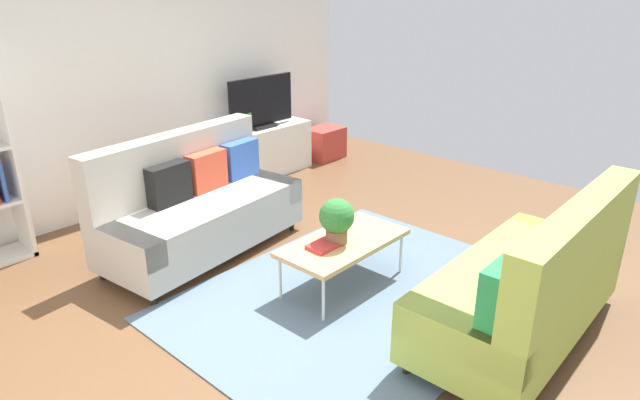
% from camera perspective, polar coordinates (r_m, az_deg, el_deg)
% --- Properties ---
extents(ground_plane, '(7.68, 7.68, 0.00)m').
position_cam_1_polar(ground_plane, '(4.71, 0.02, -8.75)').
color(ground_plane, brown).
extents(wall_far, '(6.40, 0.12, 2.90)m').
position_cam_1_polar(wall_far, '(6.36, -19.43, 12.06)').
color(wall_far, white).
rests_on(wall_far, ground_plane).
extents(area_rug, '(2.90, 2.20, 0.01)m').
position_cam_1_polar(area_rug, '(4.56, 3.90, -9.80)').
color(area_rug, slate).
rests_on(area_rug, ground_plane).
extents(couch_beige, '(1.98, 1.05, 1.10)m').
position_cam_1_polar(couch_beige, '(5.22, -12.48, -0.57)').
color(couch_beige, '#B2ADA3').
rests_on(couch_beige, ground_plane).
extents(couch_green, '(1.91, 0.87, 1.10)m').
position_cam_1_polar(couch_green, '(4.10, 20.74, -8.20)').
color(couch_green, '#A3BC4C').
rests_on(couch_green, ground_plane).
extents(coffee_table, '(1.10, 0.56, 0.42)m').
position_cam_1_polar(coffee_table, '(4.52, 2.44, -4.49)').
color(coffee_table, tan).
rests_on(coffee_table, ground_plane).
extents(tv_console, '(1.40, 0.44, 0.64)m').
position_cam_1_polar(tv_console, '(7.23, -5.97, 5.00)').
color(tv_console, silver).
rests_on(tv_console, ground_plane).
extents(tv, '(1.00, 0.20, 0.64)m').
position_cam_1_polar(tv, '(7.06, -6.07, 9.88)').
color(tv, black).
rests_on(tv, tv_console).
extents(storage_trunk, '(0.52, 0.40, 0.44)m').
position_cam_1_polar(storage_trunk, '(7.93, 0.47, 5.88)').
color(storage_trunk, '#B2382D').
rests_on(storage_trunk, ground_plane).
extents(potted_plant, '(0.28, 0.28, 0.37)m').
position_cam_1_polar(potted_plant, '(4.38, 1.73, -1.95)').
color(potted_plant, brown).
rests_on(potted_plant, coffee_table).
extents(table_book_0, '(0.24, 0.18, 0.03)m').
position_cam_1_polar(table_book_0, '(4.38, 0.34, -4.73)').
color(table_book_0, red).
rests_on(table_book_0, coffee_table).
extents(vase_0, '(0.11, 0.11, 0.19)m').
position_cam_1_polar(vase_0, '(6.80, -10.05, 7.36)').
color(vase_0, silver).
rests_on(vase_0, tv_console).
extents(vase_1, '(0.13, 0.13, 0.18)m').
position_cam_1_polar(vase_1, '(6.90, -8.94, 7.59)').
color(vase_1, silver).
rests_on(vase_1, tv_console).
extents(bottle_0, '(0.06, 0.06, 0.23)m').
position_cam_1_polar(bottle_0, '(6.94, -7.28, 7.98)').
color(bottle_0, '#3F8C4C').
rests_on(bottle_0, tv_console).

